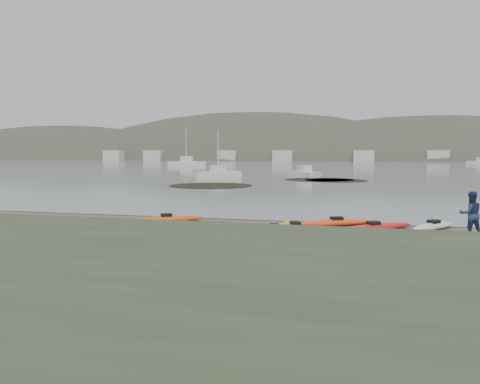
# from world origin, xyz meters

# --- Properties ---
(ground) EXTENTS (600.00, 600.00, 0.00)m
(ground) POSITION_xyz_m (0.00, 0.00, 0.00)
(ground) COLOR tan
(ground) RESTS_ON ground
(wet_sand) EXTENTS (60.00, 60.00, 0.00)m
(wet_sand) POSITION_xyz_m (0.00, -0.30, 0.00)
(wet_sand) COLOR brown
(wet_sand) RESTS_ON ground
(water) EXTENTS (1200.00, 1200.00, 0.00)m
(water) POSITION_xyz_m (0.00, 300.00, 0.01)
(water) COLOR slate
(water) RESTS_ON ground
(kayaks) EXTENTS (20.74, 8.36, 0.34)m
(kayaks) POSITION_xyz_m (0.12, -3.39, 0.17)
(kayaks) COLOR #D74712
(kayaks) RESTS_ON ground
(person_east) EXTENTS (1.08, 0.92, 1.95)m
(person_east) POSITION_xyz_m (10.77, -2.32, 0.98)
(person_east) COLOR navy
(person_east) RESTS_ON ground
(kelp_mats) EXTENTS (20.66, 21.94, 0.04)m
(kelp_mats) POSITION_xyz_m (-1.71, 31.01, 0.03)
(kelp_mats) COLOR black
(kelp_mats) RESTS_ON water
(moored_boats) EXTENTS (82.15, 81.69, 1.29)m
(moored_boats) POSITION_xyz_m (2.26, 78.04, 0.56)
(moored_boats) COLOR silver
(moored_boats) RESTS_ON ground
(far_hills) EXTENTS (550.00, 135.00, 80.00)m
(far_hills) POSITION_xyz_m (39.38, 193.97, -15.93)
(far_hills) COLOR #384235
(far_hills) RESTS_ON ground
(far_town) EXTENTS (199.00, 5.00, 4.00)m
(far_town) POSITION_xyz_m (6.00, 145.00, 2.00)
(far_town) COLOR beige
(far_town) RESTS_ON ground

